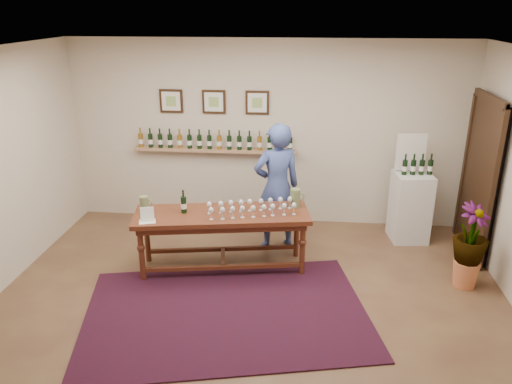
# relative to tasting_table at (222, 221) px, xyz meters

# --- Properties ---
(ground) EXTENTS (6.00, 6.00, 0.00)m
(ground) POSITION_rel_tasting_table_xyz_m (0.44, -0.87, -0.66)
(ground) COLOR #4E2E22
(ground) RESTS_ON ground
(room_shell) EXTENTS (6.00, 6.00, 6.00)m
(room_shell) POSITION_rel_tasting_table_xyz_m (2.55, 0.99, 0.46)
(room_shell) COLOR beige
(room_shell) RESTS_ON ground
(rug) EXTENTS (3.49, 2.70, 0.02)m
(rug) POSITION_rel_tasting_table_xyz_m (0.20, -1.03, -0.65)
(rug) COLOR #460C10
(rug) RESTS_ON ground
(tasting_table) EXTENTS (2.28, 1.06, 0.78)m
(tasting_table) POSITION_rel_tasting_table_xyz_m (0.00, 0.00, 0.00)
(tasting_table) COLOR #4A1A12
(tasting_table) RESTS_ON ground
(table_glasses) EXTENTS (1.22, 0.58, 0.17)m
(table_glasses) POSITION_rel_tasting_table_xyz_m (0.38, 0.01, 0.20)
(table_glasses) COLOR silver
(table_glasses) RESTS_ON tasting_table
(table_bottles) EXTENTS (0.27, 0.18, 0.27)m
(table_bottles) POSITION_rel_tasting_table_xyz_m (-0.48, -0.00, 0.25)
(table_bottles) COLOR black
(table_bottles) RESTS_ON tasting_table
(pitcher_left) EXTENTS (0.14, 0.14, 0.20)m
(pitcher_left) POSITION_rel_tasting_table_xyz_m (-0.98, -0.06, 0.22)
(pitcher_left) COLOR #626F45
(pitcher_left) RESTS_ON tasting_table
(pitcher_right) EXTENTS (0.19, 0.19, 0.24)m
(pitcher_right) POSITION_rel_tasting_table_xyz_m (0.91, 0.30, 0.24)
(pitcher_right) COLOR #626F45
(pitcher_right) RESTS_ON tasting_table
(menu_card) EXTENTS (0.23, 0.20, 0.18)m
(menu_card) POSITION_rel_tasting_table_xyz_m (-0.85, -0.35, 0.21)
(menu_card) COLOR silver
(menu_card) RESTS_ON tasting_table
(display_pedestal) EXTENTS (0.56, 0.56, 1.00)m
(display_pedestal) POSITION_rel_tasting_table_xyz_m (2.55, 1.13, -0.16)
(display_pedestal) COLOR silver
(display_pedestal) RESTS_ON ground
(pedestal_bottles) EXTENTS (0.30, 0.11, 0.29)m
(pedestal_bottles) POSITION_rel_tasting_table_xyz_m (2.59, 1.12, 0.49)
(pedestal_bottles) COLOR black
(pedestal_bottles) RESTS_ON display_pedestal
(info_sign) EXTENTS (0.42, 0.07, 0.58)m
(info_sign) POSITION_rel_tasting_table_xyz_m (2.50, 1.24, 0.63)
(info_sign) COLOR silver
(info_sign) RESTS_ON display_pedestal
(potted_plant) EXTENTS (0.68, 0.68, 0.92)m
(potted_plant) POSITION_rel_tasting_table_xyz_m (3.01, -0.15, -0.12)
(potted_plant) COLOR #C66D42
(potted_plant) RESTS_ON ground
(person) EXTENTS (0.76, 0.62, 1.79)m
(person) POSITION_rel_tasting_table_xyz_m (0.65, 0.69, 0.23)
(person) COLOR #35457F
(person) RESTS_ON ground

